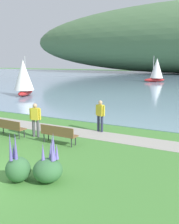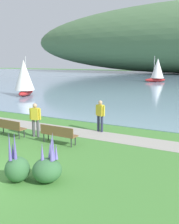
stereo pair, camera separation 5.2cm
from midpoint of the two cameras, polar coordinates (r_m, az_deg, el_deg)
The scene contains 9 objects.
shoreline_path at distance 14.03m, azimuth -3.28°, elevation -4.38°, with size 60.00×1.50×0.01m, color #A39E93.
park_bench_near_camera at distance 13.70m, azimuth -17.33°, elevation -3.04°, with size 1.83×0.59×0.88m.
park_bench_further_along at distance 11.96m, azimuth -7.00°, elevation -4.65°, with size 1.81×0.51×0.88m.
person_at_shoreline at distance 13.85m, azimuth 2.27°, elevation -0.44°, with size 0.59×0.31×1.71m.
person_on_the_grass at distance 13.20m, azimuth -11.93°, elevation -1.26°, with size 0.60×0.30×1.71m.
echium_bush_closest_to_camera at distance 8.65m, azimuth -15.67°, elevation -11.83°, with size 0.79×0.79×1.66m.
echium_bush_mid_cluster at distance 8.45m, azimuth -9.27°, elevation -12.22°, with size 0.94×0.94×1.58m.
sailboat_nearest_to_shore at distance 48.67m, azimuth 14.49°, elevation 8.98°, with size 3.75×3.52×4.57m.
sailboat_toward_hillside at distance 28.87m, azimuth -14.32°, elevation 7.39°, with size 2.77×3.71×4.22m.
Camera 1 is at (7.00, -5.31, 3.77)m, focal length 41.57 mm.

